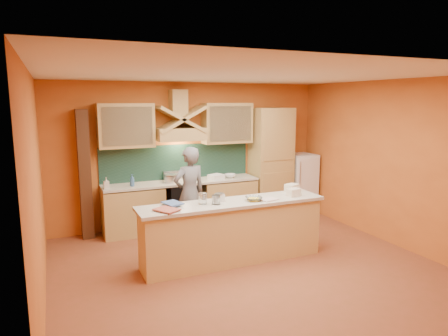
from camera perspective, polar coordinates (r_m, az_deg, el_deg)
name	(u,v)px	position (r m, az deg, el deg)	size (l,w,h in m)	color
floor	(247,267)	(6.13, 3.34, -13.93)	(5.50, 5.00, 0.01)	brown
ceiling	(249,75)	(5.63, 3.62, 13.18)	(5.50, 5.00, 0.01)	white
wall_back	(191,154)	(8.00, -4.68, 2.06)	(5.50, 0.02, 2.80)	#C36426
wall_front	(379,223)	(3.73, 21.31, -7.38)	(5.50, 0.02, 2.80)	#C36426
wall_left	(37,192)	(5.12, -25.19, -3.13)	(0.02, 5.00, 2.80)	#C36426
wall_right	(392,163)	(7.37, 22.90, 0.68)	(0.02, 5.00, 2.80)	#C36426
base_cabinet_left	(133,211)	(7.60, -12.83, -6.03)	(1.10, 0.60, 0.86)	tan
base_cabinet_right	(227,201)	(8.14, 0.45, -4.73)	(1.10, 0.60, 0.86)	tan
counter_top	(182,182)	(7.71, -6.01, -2.02)	(3.00, 0.62, 0.04)	beige
stove	(182,205)	(7.81, -5.96, -5.26)	(0.60, 0.58, 0.90)	black
backsplash	(177,162)	(7.91, -6.68, 0.85)	(3.00, 0.03, 0.70)	#173229
range_hood	(180,134)	(7.62, -6.25, 4.84)	(0.92, 0.50, 0.24)	tan
hood_chimney	(178,103)	(7.69, -6.55, 9.20)	(0.30, 0.30, 0.50)	tan
upper_cabinet_left	(126,126)	(7.45, -13.85, 5.89)	(1.00, 0.35, 0.80)	tan
upper_cabinet_right	(227,123)	(8.03, 0.43, 6.42)	(1.00, 0.35, 0.80)	tan
pantry_column	(271,163)	(8.44, 6.67, 0.71)	(0.80, 0.60, 2.30)	tan
fridge	(300,183)	(8.93, 10.78, -2.17)	(0.58, 0.60, 1.30)	white
trim_column_left	(85,175)	(7.49, -19.28, -0.91)	(0.20, 0.30, 2.30)	#472816
island_body	(233,234)	(6.18, 1.27, -9.34)	(2.80, 0.55, 0.88)	#DAB86F
island_top	(233,203)	(6.04, 1.28, -5.03)	(2.90, 0.62, 0.05)	beige
person	(190,194)	(7.03, -4.94, -3.70)	(0.61, 0.40, 1.66)	slate
pot_large	(171,179)	(7.62, -7.57, -1.63)	(0.25, 0.25, 0.15)	silver
pot_small	(194,178)	(7.77, -4.30, -1.38)	(0.21, 0.21, 0.14)	#BABBC2
soap_bottle_a	(106,183)	(7.28, -16.45, -2.09)	(0.09, 0.09, 0.20)	beige
soap_bottle_b	(132,180)	(7.37, -12.99, -1.72)	(0.08, 0.09, 0.22)	#335A8E
bowl_back	(230,176)	(8.01, 0.88, -1.12)	(0.23, 0.23, 0.07)	silver
dish_rack	(216,177)	(7.82, -1.13, -1.28)	(0.28, 0.22, 0.10)	white
book_lower	(160,212)	(5.49, -9.07, -6.23)	(0.25, 0.33, 0.03)	#A14A39
book_upper	(166,205)	(5.79, -8.34, -5.19)	(0.23, 0.31, 0.02)	#3E5688
jar_large	(203,198)	(5.88, -3.06, -4.37)	(0.12, 0.12, 0.17)	white
jar_small	(216,200)	(5.86, -1.12, -4.55)	(0.12, 0.12, 0.14)	silver
kitchen_scale	(220,198)	(6.05, -0.62, -4.26)	(0.12, 0.12, 0.10)	silver
mixing_bowl	(254,199)	(6.09, 4.27, -4.40)	(0.25, 0.25, 0.06)	silver
cloth	(269,199)	(6.16, 6.39, -4.48)	(0.26, 0.20, 0.02)	beige
grocery_bag_a	(292,188)	(6.73, 9.67, -2.84)	(0.21, 0.16, 0.13)	#EDE2C3
grocery_bag_b	(294,192)	(6.46, 9.91, -3.45)	(0.20, 0.15, 0.12)	beige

